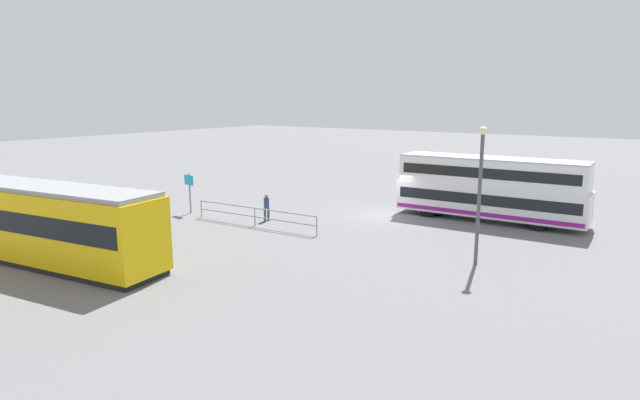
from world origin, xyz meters
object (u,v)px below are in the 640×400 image
(double_decker_bus, at_px, (490,188))
(street_lamp, at_px, (480,184))
(pedestrian_near_railing, at_px, (266,206))
(info_sign, at_px, (189,186))
(tram_yellow, at_px, (35,221))

(double_decker_bus, distance_m, street_lamp, 9.24)
(pedestrian_near_railing, relative_size, street_lamp, 0.26)
(info_sign, bearing_deg, tram_yellow, 100.10)
(double_decker_bus, bearing_deg, tram_yellow, 53.53)
(tram_yellow, height_order, pedestrian_near_railing, tram_yellow)
(tram_yellow, bearing_deg, pedestrian_near_railing, -106.33)
(pedestrian_near_railing, bearing_deg, tram_yellow, 73.67)
(tram_yellow, xyz_separation_m, info_sign, (1.90, -10.67, -0.08))
(pedestrian_near_railing, bearing_deg, street_lamp, 174.66)
(double_decker_bus, relative_size, street_lamp, 1.82)
(double_decker_bus, relative_size, tram_yellow, 0.80)
(double_decker_bus, relative_size, info_sign, 4.31)
(street_lamp, bearing_deg, double_decker_bus, -76.39)
(tram_yellow, distance_m, pedestrian_near_railing, 12.36)
(street_lamp, bearing_deg, info_sign, -0.20)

